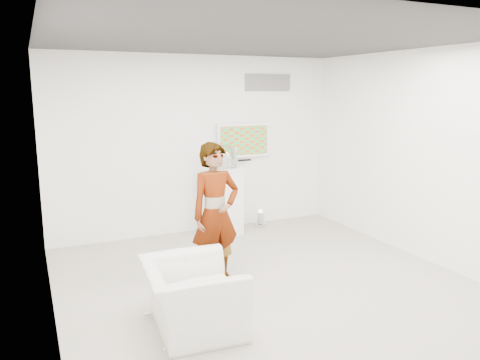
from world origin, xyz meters
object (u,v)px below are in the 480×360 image
at_px(pedestal, 223,201).
at_px(tv, 243,140).
at_px(person, 215,214).
at_px(floor_uplight, 260,219).
at_px(armchair, 192,297).

bearing_deg(pedestal, tv, 33.28).
relative_size(person, pedestal, 1.56).
relative_size(tv, pedestal, 0.87).
height_order(person, floor_uplight, person).
xyz_separation_m(person, floor_uplight, (1.63, 1.95, -0.75)).
xyz_separation_m(armchair, floor_uplight, (2.29, 2.95, -0.19)).
bearing_deg(pedestal, armchair, -118.18).
distance_m(tv, pedestal, 1.17).
distance_m(tv, floor_uplight, 1.44).
relative_size(armchair, pedestal, 0.93).
distance_m(armchair, floor_uplight, 3.74).
height_order(armchair, floor_uplight, armchair).
relative_size(pedestal, floor_uplight, 3.77).
relative_size(person, armchair, 1.68).
bearing_deg(tv, pedestal, -146.72).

